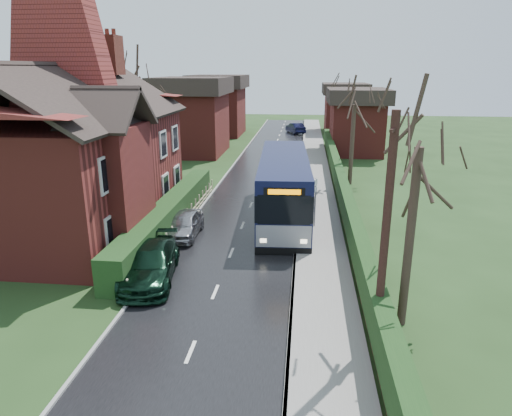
# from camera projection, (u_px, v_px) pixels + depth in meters

# --- Properties ---
(ground) EXTENTS (140.00, 140.00, 0.00)m
(ground) POSITION_uv_depth(u_px,v_px,m) (224.00, 271.00, 19.93)
(ground) COLOR #28481E
(ground) RESTS_ON ground
(road) EXTENTS (6.00, 100.00, 0.02)m
(road) POSITION_uv_depth(u_px,v_px,m) (251.00, 205.00, 29.43)
(road) COLOR black
(road) RESTS_ON ground
(pavement) EXTENTS (2.50, 100.00, 0.14)m
(pavement) POSITION_uv_depth(u_px,v_px,m) (317.00, 206.00, 28.98)
(pavement) COLOR slate
(pavement) RESTS_ON ground
(kerb_right) EXTENTS (0.12, 100.00, 0.14)m
(kerb_right) POSITION_uv_depth(u_px,v_px,m) (298.00, 206.00, 29.10)
(kerb_right) COLOR gray
(kerb_right) RESTS_ON ground
(kerb_left) EXTENTS (0.12, 100.00, 0.10)m
(kerb_left) POSITION_uv_depth(u_px,v_px,m) (205.00, 203.00, 29.73)
(kerb_left) COLOR gray
(kerb_left) RESTS_ON ground
(front_hedge) EXTENTS (1.20, 16.00, 1.60)m
(front_hedge) POSITION_uv_depth(u_px,v_px,m) (169.00, 215.00, 24.84)
(front_hedge) COLOR black
(front_hedge) RESTS_ON ground
(picket_fence) EXTENTS (0.10, 16.00, 0.90)m
(picket_fence) POSITION_uv_depth(u_px,v_px,m) (183.00, 222.00, 24.87)
(picket_fence) COLOR tan
(picket_fence) RESTS_ON ground
(right_wall_hedge) EXTENTS (0.60, 50.00, 1.80)m
(right_wall_hedge) POSITION_uv_depth(u_px,v_px,m) (343.00, 193.00, 28.54)
(right_wall_hedge) COLOR maroon
(right_wall_hedge) RESTS_ON ground
(brick_house) EXTENTS (9.30, 14.60, 10.30)m
(brick_house) POSITION_uv_depth(u_px,v_px,m) (75.00, 149.00, 24.07)
(brick_house) COLOR maroon
(brick_house) RESTS_ON ground
(bus) EXTENTS (3.30, 12.03, 3.62)m
(bus) POSITION_uv_depth(u_px,v_px,m) (284.00, 188.00, 26.63)
(bus) COLOR black
(bus) RESTS_ON ground
(car_silver) EXTENTS (1.58, 3.84, 1.30)m
(car_silver) POSITION_uv_depth(u_px,v_px,m) (185.00, 224.00, 23.90)
(car_silver) COLOR #9D9DA2
(car_silver) RESTS_ON ground
(car_green) EXTENTS (2.77, 5.25, 1.45)m
(car_green) POSITION_uv_depth(u_px,v_px,m) (150.00, 264.00, 18.91)
(car_green) COLOR black
(car_green) RESTS_ON ground
(car_distant) EXTENTS (2.92, 4.50, 1.40)m
(car_distant) POSITION_uv_depth(u_px,v_px,m) (295.00, 128.00, 61.51)
(car_distant) COLOR black
(car_distant) RESTS_ON ground
(bus_stop_sign) EXTENTS (0.19, 0.42, 2.83)m
(bus_stop_sign) POSITION_uv_depth(u_px,v_px,m) (315.00, 196.00, 24.67)
(bus_stop_sign) COLOR slate
(bus_stop_sign) RESTS_ON ground
(telegraph_pole) EXTENTS (0.44, 0.91, 7.41)m
(telegraph_pole) POSITION_uv_depth(u_px,v_px,m) (385.00, 236.00, 13.48)
(telegraph_pole) COLOR black
(telegraph_pole) RESTS_ON ground
(tree_right_near) EXTENTS (4.08, 4.08, 8.82)m
(tree_right_near) POSITION_uv_depth(u_px,v_px,m) (421.00, 133.00, 13.92)
(tree_right_near) COLOR #33251E
(tree_right_near) RESTS_ON ground
(tree_right_far) EXTENTS (4.39, 4.39, 8.48)m
(tree_right_far) POSITION_uv_depth(u_px,v_px,m) (355.00, 99.00, 32.97)
(tree_right_far) COLOR #362820
(tree_right_far) RESTS_ON ground
(tree_house_side) EXTENTS (4.74, 4.74, 10.77)m
(tree_house_side) POSITION_uv_depth(u_px,v_px,m) (140.00, 74.00, 35.65)
(tree_house_side) COLOR #372820
(tree_house_side) RESTS_ON ground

